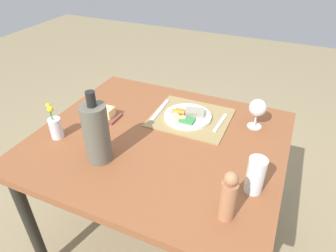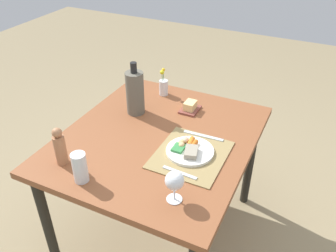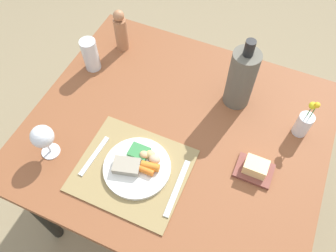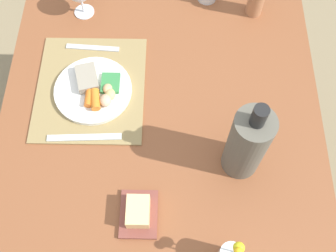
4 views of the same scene
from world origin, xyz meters
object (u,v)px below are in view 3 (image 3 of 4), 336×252
at_px(fork, 94,156).
at_px(butter_dish, 255,168).
at_px(dinner_plate, 138,166).
at_px(cooler_bottle, 241,78).
at_px(dining_table, 176,140).
at_px(knife, 177,188).
at_px(water_tumbler, 91,56).
at_px(wine_glass, 42,137).
at_px(flower_vase, 304,123).
at_px(pepper_mill, 121,31).

relative_size(fork, butter_dish, 1.33).
height_order(dinner_plate, cooler_bottle, cooler_bottle).
bearing_deg(dinner_plate, dining_table, 73.44).
height_order(fork, knife, same).
xyz_separation_m(dinner_plate, butter_dish, (0.38, 0.15, 0.00)).
distance_m(cooler_bottle, water_tumbler, 0.62).
distance_m(dining_table, knife, 0.26).
bearing_deg(cooler_bottle, dining_table, -125.52).
relative_size(fork, wine_glass, 1.18).
height_order(knife, wine_glass, wine_glass).
xyz_separation_m(flower_vase, water_tumbler, (-0.88, -0.03, 0.01)).
height_order(dinner_plate, flower_vase, flower_vase).
bearing_deg(fork, water_tumbler, 124.81).
height_order(knife, water_tumbler, water_tumbler).
xyz_separation_m(dinner_plate, flower_vase, (0.49, 0.38, 0.04)).
relative_size(dining_table, wine_glass, 7.61).
bearing_deg(water_tumbler, pepper_mill, 69.02).
xyz_separation_m(flower_vase, butter_dish, (-0.11, -0.23, -0.04)).
bearing_deg(dining_table, flower_vase, 22.72).
xyz_separation_m(fork, pepper_mill, (-0.17, 0.54, 0.09)).
xyz_separation_m(dining_table, cooler_bottle, (0.16, 0.23, 0.21)).
xyz_separation_m(dinner_plate, cooler_bottle, (0.22, 0.43, 0.11)).
relative_size(knife, water_tumbler, 1.48).
bearing_deg(knife, dining_table, 111.05).
height_order(pepper_mill, wine_glass, pepper_mill).
relative_size(cooler_bottle, butter_dish, 2.41).
bearing_deg(pepper_mill, flower_vase, -9.00).
height_order(dinner_plate, knife, dinner_plate).
xyz_separation_m(cooler_bottle, wine_glass, (-0.54, -0.50, -0.03)).
relative_size(flower_vase, butter_dish, 1.37).
height_order(fork, butter_dish, butter_dish).
distance_m(knife, butter_dish, 0.28).
height_order(cooler_bottle, pepper_mill, cooler_bottle).
xyz_separation_m(fork, butter_dish, (0.54, 0.18, 0.01)).
xyz_separation_m(dining_table, fork, (-0.23, -0.23, 0.09)).
xyz_separation_m(cooler_bottle, water_tumbler, (-0.62, -0.08, -0.07)).
bearing_deg(cooler_bottle, wine_glass, -137.43).
bearing_deg(pepper_mill, cooler_bottle, -8.40).
bearing_deg(dinner_plate, knife, -5.38).
relative_size(fork, flower_vase, 0.97).
relative_size(dining_table, fork, 6.44).
distance_m(pepper_mill, butter_dish, 0.80).
relative_size(dinner_plate, knife, 1.10).
xyz_separation_m(water_tumbler, wine_glass, (0.07, -0.42, 0.04)).
bearing_deg(dinner_plate, pepper_mill, 122.81).
relative_size(knife, cooler_bottle, 0.69).
xyz_separation_m(dinner_plate, water_tumbler, (-0.39, 0.36, 0.04)).
relative_size(dinner_plate, water_tumbler, 1.63).
bearing_deg(pepper_mill, water_tumbler, -110.98).
bearing_deg(dining_table, pepper_mill, 141.76).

